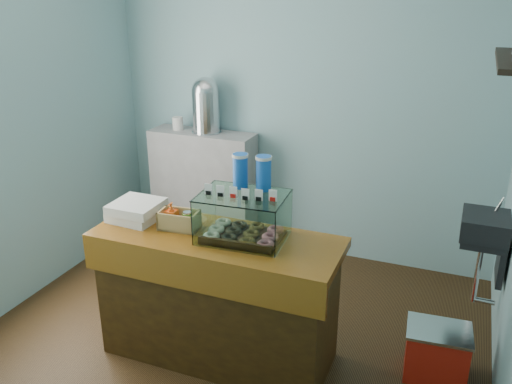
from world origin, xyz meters
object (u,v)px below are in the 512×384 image
at_px(red_cooler, 437,352).
at_px(counter, 218,297).
at_px(coffee_urn, 206,104).
at_px(display_case, 245,211).

bearing_deg(red_cooler, counter, -171.27).
xyz_separation_m(counter, coffee_urn, (-0.85, 1.58, 0.91)).
relative_size(display_case, red_cooler, 1.32).
height_order(counter, red_cooler, counter).
bearing_deg(counter, red_cooler, 13.21).
height_order(counter, coffee_urn, coffee_urn).
relative_size(coffee_urn, red_cooler, 1.21).
bearing_deg(display_case, coffee_urn, 120.23).
bearing_deg(coffee_urn, counter, -61.66).
xyz_separation_m(display_case, coffee_urn, (-1.02, 1.51, 0.30)).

